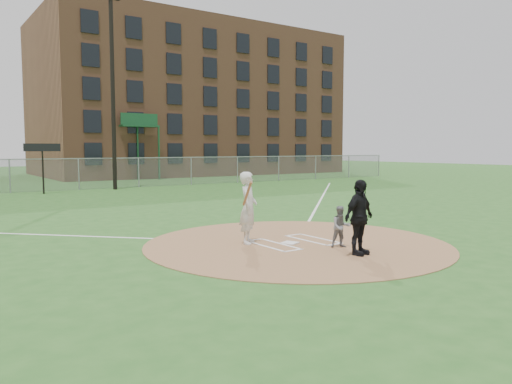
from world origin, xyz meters
TOP-DOWN VIEW (x-y plane):
  - ground at (0.00, 0.00)m, footprint 140.00×140.00m
  - dirt_circle at (0.00, 0.00)m, footprint 8.40×8.40m
  - home_plate at (-0.18, 0.07)m, footprint 0.54×0.54m
  - foul_line_first at (9.00, 9.00)m, footprint 17.04×17.04m
  - catcher at (0.58, -1.13)m, footprint 0.66×0.60m
  - umpire at (0.29, -2.05)m, footprint 1.16×0.66m
  - batters_boxes at (0.00, 0.15)m, footprint 2.08×1.88m
  - batter_at_plate at (-1.12, 0.73)m, footprint 0.84×1.13m
  - outfield_fence at (0.00, 22.00)m, footprint 56.08×0.08m
  - brick_warehouse at (16.00, 37.96)m, footprint 30.00×17.17m
  - light_pole at (2.00, 21.00)m, footprint 1.20×0.30m
  - scoreboard_sign at (-2.50, 20.20)m, footprint 2.00×0.10m

SIDE VIEW (x-z plane):
  - ground at x=0.00m, z-range 0.00..0.00m
  - foul_line_first at x=9.00m, z-range 0.00..0.01m
  - dirt_circle at x=0.00m, z-range 0.00..0.02m
  - batters_boxes at x=0.00m, z-range 0.02..0.03m
  - home_plate at x=-0.18m, z-range 0.02..0.05m
  - catcher at x=0.58m, z-range 0.02..1.12m
  - umpire at x=0.29m, z-range 0.02..1.89m
  - batter_at_plate at x=-1.12m, z-range 0.02..2.01m
  - outfield_fence at x=0.00m, z-range 0.00..2.03m
  - scoreboard_sign at x=-2.50m, z-range 0.92..3.85m
  - light_pole at x=2.00m, z-range 0.50..12.72m
  - brick_warehouse at x=16.00m, z-range 0.00..15.00m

